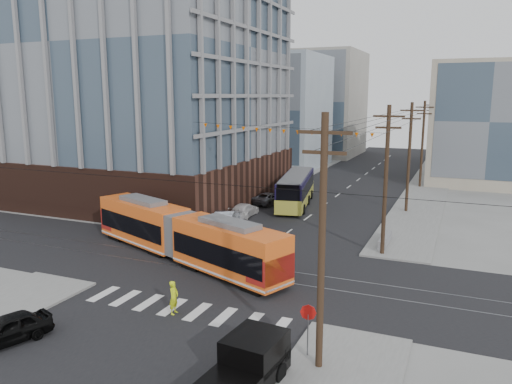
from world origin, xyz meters
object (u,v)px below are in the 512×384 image
city_bus (296,189)px  pickup_truck (234,377)px  streetcar (182,235)px  black_sedan (7,329)px

city_bus → pickup_truck: city_bus is taller
streetcar → black_sedan: streetcar is taller
pickup_truck → black_sedan: (-11.95, -0.09, -0.30)m
black_sedan → city_bus: bearing=105.8°
city_bus → black_sedan: (-2.95, -34.45, -1.03)m
streetcar → pickup_truck: 17.60m
city_bus → black_sedan: 34.59m
streetcar → black_sedan: (-1.22, -14.02, -1.12)m
pickup_truck → black_sedan: bearing=-174.1°
streetcar → city_bus: (1.74, 20.42, -0.09)m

